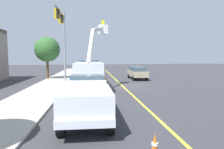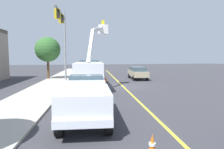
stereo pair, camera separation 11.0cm
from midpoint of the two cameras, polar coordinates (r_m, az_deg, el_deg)
The scene contains 10 objects.
ground at distance 20.43m, azimuth 3.02°, elevation -3.45°, with size 120.00×120.00×0.00m, color #38383D.
sidewalk_far_side at distance 20.63m, azimuth -18.07°, elevation -3.45°, with size 60.00×3.60×0.12m, color #B2ADA3.
lane_centre_stripe at distance 20.43m, azimuth 3.02°, elevation -3.44°, with size 50.00×0.16×0.01m, color yellow.
utility_bucket_truck at distance 19.43m, azimuth -6.77°, elevation 0.83°, with size 8.42×3.63×6.68m.
service_pickup_truck at distance 9.50m, azimuth -7.68°, elevation -6.62°, with size 5.79×2.68×2.06m.
passing_minivan at distance 27.06m, azimuth 7.21°, elevation 0.70°, with size 4.97×2.40×1.69m.
traffic_cone_leading at distance 6.21m, azimuth 11.78°, elevation -20.06°, with size 0.40×0.40×0.84m.
traffic_cone_mid_front at distance 23.84m, azimuth -2.02°, elevation -1.17°, with size 0.40×0.40×0.87m.
traffic_signal_mast at distance 23.65m, azimuth -14.33°, elevation 11.76°, with size 6.39×0.93×8.54m.
street_tree_right at distance 27.90m, azimuth -18.41°, elevation 6.89°, with size 3.34×3.34×5.72m.
Camera 1 is at (-19.49, 5.35, 3.05)m, focal length 31.49 mm.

